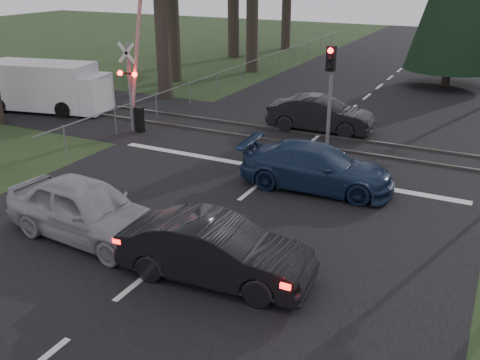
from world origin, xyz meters
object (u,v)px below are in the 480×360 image
Objects in this scene: silver_car at (87,210)px; white_van at (49,87)px; traffic_signal_center at (330,82)px; dark_hatchback at (216,251)px; crossing_signal at (134,85)px; blue_sedan at (317,167)px; dark_car_far at (320,114)px.

silver_car is 0.74× the size of white_van.
silver_car is (-3.50, -9.41, -2.00)m from traffic_signal_center.
crossing_signal is at bearing 40.45° from dark_hatchback.
silver_car is at bearing -60.72° from crossing_signal.
crossing_signal reaches higher than white_van.
traffic_signal_center is at bearing -13.03° from white_van.
traffic_signal_center reaches higher than blue_sedan.
blue_sedan is at bearing -7.01° from dark_hatchback.
silver_car is at bearing -53.76° from white_van.
dark_hatchback is at bearing -175.22° from dark_car_far.
dark_car_far is (-1.20, 2.81, -2.06)m from traffic_signal_center.
dark_hatchback is 0.95× the size of silver_car.
blue_sedan is at bearing -31.09° from silver_car.
dark_car_far is (2.30, 12.21, -0.06)m from silver_car.
crossing_signal is 1.09× the size of white_van.
dark_car_far is 0.71× the size of white_van.
dark_hatchback is 0.90× the size of blue_sedan.
silver_car is at bearing -110.41° from traffic_signal_center.
traffic_signal_center is 3.68m from dark_car_far.
white_van is at bearing 73.26° from blue_sedan.
silver_car is at bearing 166.21° from dark_car_far.
dark_car_far is at bearing 27.59° from crossing_signal.
traffic_signal_center is 0.83× the size of blue_sedan.
traffic_signal_center is 14.44m from white_van.
dark_car_far is 13.42m from white_van.
dark_hatchback is 4.04m from silver_car.
traffic_signal_center is 0.86× the size of silver_car.
traffic_signal_center is at bearing 6.15° from crossing_signal.
blue_sedan is (4.29, 5.97, -0.09)m from silver_car.
white_van reaches higher than dark_hatchback.
white_van is (-14.35, 0.19, -1.60)m from traffic_signal_center.
dark_car_far is (7.07, 3.70, -1.31)m from crossing_signal.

